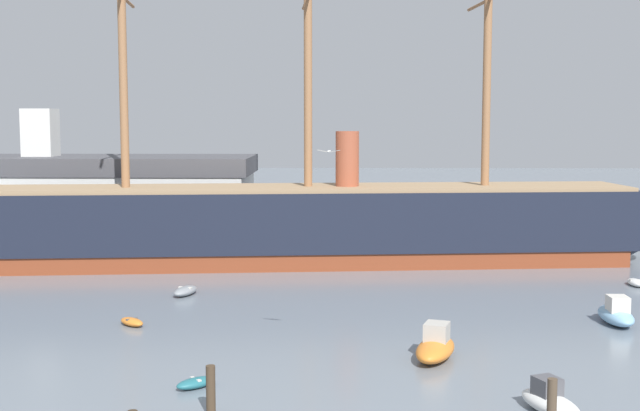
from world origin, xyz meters
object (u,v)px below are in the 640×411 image
object	(u,v)px
motorboat_far_left	(113,243)
tall_ship	(308,223)
dockside_warehouse_left	(26,200)
motorboat_foreground_right	(550,401)
dinghy_alongside_bow	(185,291)
motorboat_distant_centre	(391,236)
mooring_piling_right_pair	(552,406)
dinghy_foreground_left	(196,383)
mooring_piling_left_pair	(211,390)
dinghy_mid_left	(132,322)
motorboat_mid_right	(616,314)
motorboat_near_centre	(436,347)
dinghy_alongside_stern	(635,282)
seagull_in_flight	(329,151)

from	to	relation	value
motorboat_far_left	tall_ship	bearing A→B (deg)	-22.69
motorboat_far_left	dockside_warehouse_left	xyz separation A→B (m)	(-10.39, 4.27, 4.09)
motorboat_foreground_right	dinghy_alongside_bow	distance (m)	32.81
motorboat_distant_centre	mooring_piling_right_pair	size ratio (longest dim) A/B	1.73
dinghy_foreground_left	mooring_piling_left_pair	world-z (taller)	mooring_piling_left_pair
dinghy_mid_left	mooring_piling_left_pair	xyz separation A→B (m)	(7.54, -16.22, 0.88)
dinghy_foreground_left	mooring_piling_left_pair	distance (m)	4.06
dinghy_foreground_left	motorboat_mid_right	distance (m)	28.61
dinghy_alongside_bow	dockside_warehouse_left	xyz separation A→B (m)	(-22.00, 27.06, 4.29)
dinghy_alongside_bow	motorboat_near_centre	bearing A→B (deg)	-44.36
tall_ship	mooring_piling_right_pair	xyz separation A→B (m)	(11.74, -41.87, -2.58)
motorboat_foreground_right	dinghy_mid_left	xyz separation A→B (m)	(-22.88, 15.69, -0.30)
dinghy_alongside_bow	motorboat_foreground_right	bearing A→B (deg)	-49.95
motorboat_mid_right	dinghy_alongside_bow	world-z (taller)	motorboat_mid_right
motorboat_foreground_right	motorboat_far_left	bearing A→B (deg)	124.34
dinghy_foreground_left	motorboat_distant_centre	distance (m)	52.37
dinghy_foreground_left	dinghy_alongside_stern	world-z (taller)	dinghy_alongside_stern
motorboat_foreground_right	seagull_in_flight	distance (m)	16.25
motorboat_mid_right	dinghy_alongside_stern	distance (m)	13.84
dinghy_alongside_bow	motorboat_far_left	world-z (taller)	motorboat_far_left
motorboat_foreground_right	mooring_piling_right_pair	xyz separation A→B (m)	(-0.56, -2.50, 0.63)
dinghy_alongside_bow	seagull_in_flight	xyz separation A→B (m)	(11.01, -18.81, 11.27)
seagull_in_flight	motorboat_mid_right	bearing A→B (deg)	29.51
motorboat_near_centre	mooring_piling_left_pair	size ratio (longest dim) A/B	2.24
dinghy_mid_left	motorboat_far_left	size ratio (longest dim) A/B	0.55
dinghy_foreground_left	dinghy_alongside_stern	xyz separation A→B (m)	(30.83, 26.24, 0.02)
tall_ship	mooring_piling_right_pair	world-z (taller)	tall_ship
dinghy_alongside_stern	motorboat_distant_centre	size ratio (longest dim) A/B	0.58
tall_ship	motorboat_foreground_right	world-z (taller)	tall_ship
dockside_warehouse_left	dinghy_alongside_bow	bearing A→B (deg)	-50.88
dinghy_foreground_left	mooring_piling_right_pair	bearing A→B (deg)	-19.55
motorboat_foreground_right	mooring_piling_left_pair	distance (m)	15.36
motorboat_near_centre	dockside_warehouse_left	world-z (taller)	dockside_warehouse_left
motorboat_foreground_right	motorboat_near_centre	bearing A→B (deg)	116.03
motorboat_near_centre	mooring_piling_right_pair	bearing A→B (deg)	-71.89
dockside_warehouse_left	dinghy_foreground_left	bearing A→B (deg)	-61.61
dinghy_alongside_stern	dinghy_alongside_bow	bearing A→B (deg)	-173.00
motorboat_distant_centre	motorboat_far_left	bearing A→B (deg)	-168.23
dinghy_mid_left	motorboat_mid_right	xyz separation A→B (m)	(31.38, 1.14, 0.41)
dockside_warehouse_left	seagull_in_flight	bearing A→B (deg)	-54.25
motorboat_near_centre	dinghy_alongside_stern	world-z (taller)	motorboat_near_centre
dinghy_alongside_bow	dinghy_alongside_stern	xyz separation A→B (m)	(35.29, 4.33, -0.06)
tall_ship	motorboat_distant_centre	xyz separation A→B (m)	(8.60, 14.58, -3.20)
dinghy_alongside_bow	seagull_in_flight	bearing A→B (deg)	-59.65
motorboat_mid_right	dinghy_alongside_bow	xyz separation A→B (m)	(-29.61, 8.29, -0.32)
dockside_warehouse_left	seagull_in_flight	xyz separation A→B (m)	(33.02, -45.87, 6.98)
dockside_warehouse_left	seagull_in_flight	size ratio (longest dim) A/B	43.82
tall_ship	motorboat_foreground_right	bearing A→B (deg)	-72.64
dinghy_mid_left	dinghy_alongside_bow	xyz separation A→B (m)	(1.77, 9.43, 0.09)
dinghy_alongside_bow	motorboat_distant_centre	bearing A→B (deg)	58.87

